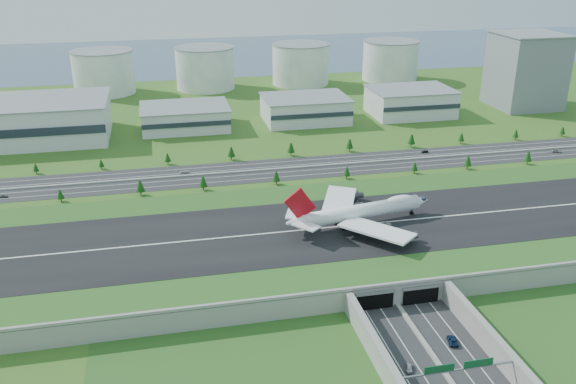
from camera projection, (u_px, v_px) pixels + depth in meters
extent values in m
plane|color=#38581B|center=(354.00, 242.00, 260.97)|extent=(1200.00, 1200.00, 0.00)
cube|color=gray|center=(354.00, 234.00, 259.45)|extent=(520.00, 100.00, 8.00)
cube|color=#274E1A|center=(354.00, 225.00, 257.89)|extent=(520.00, 100.00, 0.16)
cube|color=black|center=(354.00, 225.00, 257.84)|extent=(520.00, 58.00, 0.12)
cube|color=silver|center=(354.00, 225.00, 257.80)|extent=(520.00, 0.90, 0.02)
cube|color=gray|center=(398.00, 284.00, 213.07)|extent=(520.00, 1.20, 1.20)
cube|color=gray|center=(524.00, 381.00, 172.70)|extent=(2.40, 100.00, 8.00)
cube|color=black|center=(375.00, 301.00, 212.74)|extent=(13.00, 1.20, 6.00)
cube|color=black|center=(421.00, 295.00, 216.08)|extent=(13.00, 1.20, 6.00)
cylinder|color=gray|center=(517.00, 371.00, 177.56)|extent=(0.70, 0.70, 7.00)
cube|color=gray|center=(458.00, 370.00, 172.42)|extent=(38.00, 0.50, 0.50)
cube|color=#0C4C23|center=(439.00, 369.00, 170.62)|extent=(9.00, 0.30, 2.40)
cube|color=#0C4C23|center=(478.00, 363.00, 172.97)|extent=(9.00, 0.30, 2.40)
cube|color=#28282B|center=(302.00, 168.00, 346.76)|extent=(560.00, 36.00, 0.12)
cylinder|color=#3D2819|center=(61.00, 200.00, 301.35)|extent=(0.50, 0.50, 2.28)
cone|color=#0F370F|center=(60.00, 194.00, 300.24)|extent=(3.55, 3.55, 4.56)
cylinder|color=#3D2819|center=(141.00, 193.00, 308.81)|extent=(0.50, 0.50, 2.92)
cone|color=#0F370F|center=(140.00, 186.00, 307.38)|extent=(4.54, 4.54, 5.83)
cylinder|color=#3D2819|center=(203.00, 188.00, 315.05)|extent=(0.50, 0.50, 2.78)
cone|color=#0F370F|center=(203.00, 181.00, 313.69)|extent=(4.32, 4.32, 5.55)
cylinder|color=#3D2819|center=(276.00, 182.00, 322.61)|extent=(0.50, 0.50, 2.66)
cone|color=#0F370F|center=(276.00, 176.00, 321.31)|extent=(4.15, 4.15, 5.33)
cylinder|color=#3D2819|center=(347.00, 177.00, 330.30)|extent=(0.50, 0.50, 2.44)
cone|color=#0F370F|center=(347.00, 171.00, 329.11)|extent=(3.79, 3.79, 4.88)
cylinder|color=#3D2819|center=(414.00, 171.00, 338.00)|extent=(0.50, 0.50, 2.37)
cone|color=#0F370F|center=(415.00, 166.00, 336.84)|extent=(3.69, 3.69, 4.75)
cylinder|color=#3D2819|center=(467.00, 167.00, 344.22)|extent=(0.50, 0.50, 2.79)
cone|color=#0F370F|center=(468.00, 161.00, 342.86)|extent=(4.33, 4.33, 5.57)
cylinder|color=#3D2819|center=(527.00, 162.00, 351.60)|extent=(0.50, 0.50, 2.81)
cone|color=#0F370F|center=(528.00, 156.00, 350.23)|extent=(4.37, 4.37, 5.62)
cylinder|color=#3D2819|center=(36.00, 172.00, 337.55)|extent=(0.50, 0.50, 2.07)
cone|color=#0F370F|center=(36.00, 167.00, 336.54)|extent=(3.22, 3.22, 4.14)
cylinder|color=#3D2819|center=(102.00, 167.00, 344.42)|extent=(0.50, 0.50, 2.00)
cone|color=#0F370F|center=(101.00, 163.00, 343.45)|extent=(3.11, 3.11, 4.00)
cylinder|color=#3D2819|center=(168.00, 162.00, 351.59)|extent=(0.50, 0.50, 2.40)
cone|color=#0F370F|center=(168.00, 157.00, 350.42)|extent=(3.73, 3.73, 4.80)
cylinder|color=#3D2819|center=(232.00, 158.00, 358.74)|extent=(0.50, 0.50, 2.87)
cone|color=#0F370F|center=(231.00, 152.00, 357.34)|extent=(4.47, 4.47, 5.75)
cylinder|color=#3D2819|center=(291.00, 153.00, 365.80)|extent=(0.50, 0.50, 2.90)
cone|color=#0F370F|center=(291.00, 148.00, 364.38)|extent=(4.51, 4.51, 5.79)
cylinder|color=#3D2819|center=(349.00, 149.00, 373.01)|extent=(0.50, 0.50, 2.87)
cone|color=#0F370F|center=(350.00, 144.00, 371.61)|extent=(4.46, 4.46, 5.73)
cylinder|color=#3D2819|center=(411.00, 145.00, 380.89)|extent=(0.50, 0.50, 3.02)
cone|color=#0F370F|center=(412.00, 139.00, 379.42)|extent=(4.69, 4.69, 6.04)
cylinder|color=#3D2819|center=(461.00, 142.00, 387.64)|extent=(0.50, 0.50, 2.48)
cone|color=#0F370F|center=(461.00, 137.00, 386.43)|extent=(3.86, 3.86, 4.96)
cylinder|color=#3D2819|center=(515.00, 138.00, 395.19)|extent=(0.50, 0.50, 2.36)
cone|color=#0F370F|center=(516.00, 134.00, 394.04)|extent=(3.67, 3.67, 4.72)
cylinder|color=#3D2819|center=(562.00, 135.00, 401.88)|extent=(0.50, 0.50, 2.33)
cone|color=#0F370F|center=(563.00, 130.00, 400.74)|extent=(3.63, 3.63, 4.66)
cube|color=silver|center=(12.00, 122.00, 389.94)|extent=(120.00, 60.00, 25.00)
cube|color=silver|center=(185.00, 117.00, 417.95)|extent=(58.00, 42.00, 15.00)
cube|color=silver|center=(305.00, 109.00, 434.24)|extent=(58.00, 42.00, 17.00)
cube|color=silver|center=(410.00, 102.00, 449.56)|extent=(58.00, 42.00, 19.00)
cube|color=gray|center=(526.00, 71.00, 465.84)|extent=(46.00, 46.00, 55.00)
cylinder|color=silver|center=(104.00, 72.00, 510.75)|extent=(50.00, 50.00, 35.00)
cylinder|color=silver|center=(205.00, 68.00, 527.42)|extent=(50.00, 50.00, 35.00)
cylinder|color=silver|center=(301.00, 64.00, 544.10)|extent=(50.00, 50.00, 35.00)
cylinder|color=silver|center=(390.00, 61.00, 560.77)|extent=(50.00, 50.00, 35.00)
cube|color=#3B5171|center=(223.00, 54.00, 694.50)|extent=(1200.00, 260.00, 0.06)
cylinder|color=white|center=(361.00, 211.00, 257.07)|extent=(54.93, 15.55, 6.25)
cone|color=white|center=(420.00, 201.00, 267.27)|extent=(8.77, 7.50, 6.25)
cone|color=white|center=(298.00, 222.00, 246.71)|extent=(10.69, 7.83, 6.25)
ellipsoid|color=white|center=(400.00, 200.00, 262.69)|extent=(13.96, 7.08, 3.84)
cube|color=white|center=(377.00, 230.00, 242.55)|extent=(29.02, 30.29, 1.54)
cube|color=white|center=(339.00, 200.00, 270.97)|extent=(22.80, 31.92, 1.54)
cylinder|color=#38383D|center=(385.00, 227.00, 249.85)|extent=(5.50, 3.76, 2.93)
cylinder|color=#38383D|center=(411.00, 236.00, 242.65)|extent=(5.50, 3.76, 2.93)
cylinder|color=#38383D|center=(358.00, 206.00, 269.91)|extent=(5.50, 3.76, 2.93)
cylinder|color=#38383D|center=(357.00, 195.00, 281.09)|extent=(5.50, 3.76, 2.93)
cube|color=white|center=(306.00, 226.00, 241.32)|extent=(11.38, 12.00, 0.59)
cube|color=white|center=(294.00, 213.00, 252.19)|extent=(9.19, 12.10, 0.59)
cube|color=#AC0B17|center=(300.00, 204.00, 244.22)|extent=(13.86, 3.26, 14.64)
cylinder|color=black|center=(411.00, 213.00, 267.82)|extent=(1.85, 0.68, 1.85)
cylinder|color=black|center=(356.00, 227.00, 254.99)|extent=(1.85, 0.68, 1.85)
cylinder|color=black|center=(349.00, 221.00, 260.34)|extent=(1.85, 0.68, 1.85)
cylinder|color=black|center=(344.00, 229.00, 252.95)|extent=(1.85, 0.68, 1.85)
cylinder|color=black|center=(337.00, 223.00, 258.30)|extent=(1.85, 0.68, 1.85)
imported|color=#B6B5BA|center=(409.00, 368.00, 183.02)|extent=(3.40, 4.88, 1.54)
imported|color=#0D2042|center=(453.00, 340.00, 195.30)|extent=(4.32, 6.71, 1.72)
imported|color=#545559|center=(4.00, 196.00, 306.04)|extent=(4.07, 1.72, 1.37)
imported|color=black|center=(425.00, 152.00, 371.01)|extent=(4.23, 1.58, 1.38)
imported|color=#A2A2A7|center=(557.00, 151.00, 371.72)|extent=(6.41, 4.48, 1.62)
imported|color=silver|center=(184.00, 172.00, 338.46)|extent=(4.95, 2.58, 1.37)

